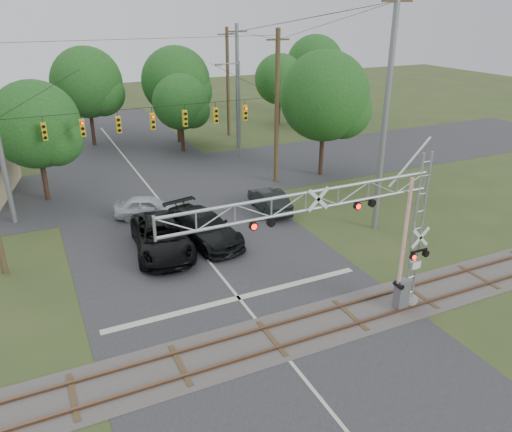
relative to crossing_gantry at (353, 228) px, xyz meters
name	(u,v)px	position (x,y,z in m)	size (l,w,h in m)	color
ground	(295,368)	(-3.49, -1.64, -4.63)	(160.00, 160.00, 0.00)	#31431F
road_main	(207,258)	(-3.49, 8.36, -4.62)	(14.00, 90.00, 0.02)	#292A2C
road_cross	(146,183)	(-3.49, 22.36, -4.61)	(90.00, 12.00, 0.02)	#292A2C
railroad_track	(272,338)	(-3.49, 0.36, -4.59)	(90.00, 3.20, 0.17)	#46403D
crossing_gantry	(353,228)	(0.00, 0.00, 0.00)	(12.19, 0.94, 7.37)	gray
traffic_signal_span	(165,120)	(-2.61, 18.36, 1.12)	(19.34, 0.36, 11.50)	gray
pickup_black	(162,237)	(-5.44, 10.27, -3.71)	(3.04, 6.59, 1.83)	black
car_dark	(204,227)	(-2.85, 10.52, -3.73)	(2.51, 6.18, 1.79)	black
sedan_silver	(149,207)	(-4.92, 15.41, -3.88)	(1.77, 4.39, 1.50)	#B8BBC0
suv_dark	(269,200)	(2.80, 13.12, -3.87)	(1.61, 4.62, 1.52)	black
streetlight	(238,105)	(6.10, 26.10, 0.14)	(2.27, 0.24, 8.52)	gray
utility_poles	(172,105)	(-1.32, 20.88, 1.61)	(26.32, 26.73, 13.89)	#40321D
treeline	(117,88)	(-3.17, 32.38, 1.31)	(58.25, 27.75, 9.94)	#342217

